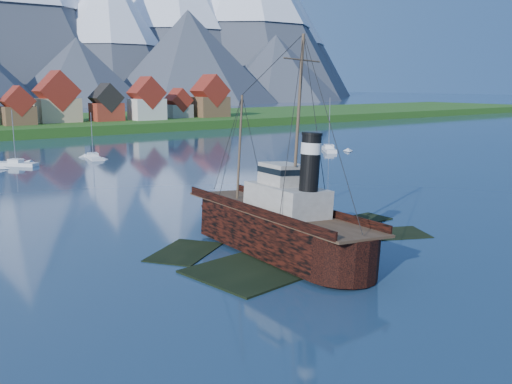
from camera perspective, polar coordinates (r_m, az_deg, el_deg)
ground at (r=56.38m, az=3.91°, el=-5.89°), size 1400.00×1400.00×0.00m
shoal at (r=59.15m, az=3.88°, el=-5.43°), size 31.71×21.24×1.14m
tugboat_wreck at (r=56.02m, az=1.09°, el=-3.07°), size 6.34×27.33×21.66m
sailboat_c at (r=122.56m, az=-22.88°, el=2.54°), size 7.43×8.20×11.44m
sailboat_d at (r=138.44m, az=7.29°, el=4.20°), size 7.57×9.35×13.27m
sailboat_e at (r=128.63m, az=-15.98°, el=3.32°), size 3.69×9.19×10.37m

